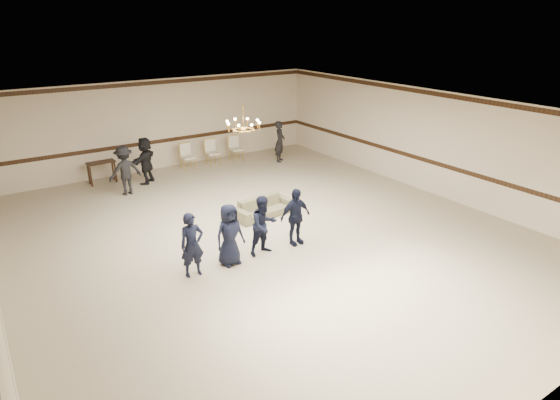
% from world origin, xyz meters
% --- Properties ---
extents(room, '(12.01, 14.01, 3.21)m').
position_xyz_m(room, '(0.00, 0.00, 1.60)').
color(room, '#B8AA8D').
rests_on(room, ground).
extents(chair_rail, '(12.00, 0.02, 0.14)m').
position_xyz_m(chair_rail, '(0.00, 6.99, 1.00)').
color(chair_rail, '#321A0F').
rests_on(chair_rail, wall_back).
extents(crown_molding, '(12.00, 0.02, 0.14)m').
position_xyz_m(crown_molding, '(0.00, 6.99, 3.08)').
color(crown_molding, '#321A0F').
rests_on(crown_molding, wall_back).
extents(chandelier, '(0.94, 0.94, 0.89)m').
position_xyz_m(chandelier, '(0.00, 1.00, 2.88)').
color(chandelier, gold).
rests_on(chandelier, ceiling).
extents(boy_a, '(0.54, 0.37, 1.44)m').
position_xyz_m(boy_a, '(-2.37, -0.83, 0.72)').
color(boy_a, black).
rests_on(boy_a, floor).
extents(boy_b, '(0.74, 0.52, 1.44)m').
position_xyz_m(boy_b, '(-1.47, -0.83, 0.72)').
color(boy_b, black).
rests_on(boy_b, floor).
extents(boy_c, '(0.73, 0.58, 1.44)m').
position_xyz_m(boy_c, '(-0.57, -0.83, 0.72)').
color(boy_c, black).
rests_on(boy_c, floor).
extents(boy_d, '(0.84, 0.35, 1.44)m').
position_xyz_m(boy_d, '(0.33, -0.83, 0.72)').
color(boy_d, black).
rests_on(boy_d, floor).
extents(settee, '(1.81, 0.86, 0.51)m').
position_xyz_m(settee, '(0.62, 1.07, 0.26)').
color(settee, '#646143').
rests_on(settee, floor).
extents(adult_left, '(1.06, 0.67, 1.56)m').
position_xyz_m(adult_left, '(-2.04, 4.93, 0.78)').
color(adult_left, black).
rests_on(adult_left, floor).
extents(adult_mid, '(1.37, 1.33, 1.56)m').
position_xyz_m(adult_mid, '(-1.14, 5.63, 0.78)').
color(adult_mid, black).
rests_on(adult_mid, floor).
extents(adult_right, '(0.67, 0.66, 1.56)m').
position_xyz_m(adult_right, '(3.96, 5.23, 0.78)').
color(adult_right, black).
rests_on(adult_right, floor).
extents(banquet_chair_left, '(0.49, 0.49, 0.95)m').
position_xyz_m(banquet_chair_left, '(0.61, 6.23, 0.47)').
color(banquet_chair_left, beige).
rests_on(banquet_chair_left, floor).
extents(banquet_chair_mid, '(0.50, 0.50, 0.95)m').
position_xyz_m(banquet_chair_mid, '(1.61, 6.23, 0.47)').
color(banquet_chair_mid, beige).
rests_on(banquet_chair_mid, floor).
extents(banquet_chair_right, '(0.49, 0.49, 0.95)m').
position_xyz_m(banquet_chair_right, '(2.61, 6.23, 0.47)').
color(banquet_chair_right, beige).
rests_on(banquet_chair_right, floor).
extents(console_table, '(0.91, 0.42, 0.75)m').
position_xyz_m(console_table, '(-2.39, 6.43, 0.38)').
color(console_table, '#321C10').
rests_on(console_table, floor).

